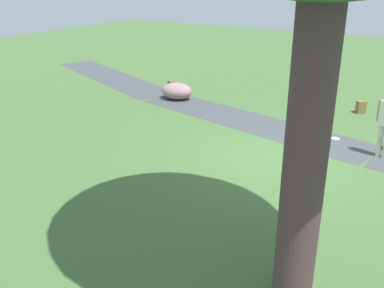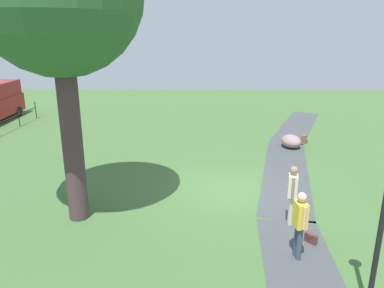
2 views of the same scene
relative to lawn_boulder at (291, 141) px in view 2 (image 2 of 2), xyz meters
name	(u,v)px [view 2 (image 2 of 2)]	position (x,y,z in m)	size (l,w,h in m)	color
ground_plane	(229,191)	(-5.07, 3.27, -0.30)	(48.00, 48.00, 0.00)	#426634
footpath_segment_mid	(286,171)	(-3.18, 0.93, -0.29)	(8.17, 3.35, 0.01)	#414648
footpath_segment_far	(298,125)	(4.43, -1.44, -0.29)	(8.04, 4.56, 0.01)	#414648
lawn_boulder	(291,141)	(0.00, 0.00, 0.00)	(1.24, 1.01, 0.60)	gray
woman_with_handbag	(300,221)	(-8.90, 1.93, 0.67)	(0.52, 0.28, 1.67)	#384661
man_near_boulder	(292,191)	(-7.26, 1.72, 0.69)	(0.51, 0.31, 1.70)	beige
handbag_on_grass	(311,238)	(-8.26, 1.42, -0.16)	(0.38, 0.38, 0.31)	brown
backpack_by_boulder	(304,139)	(0.79, -0.83, -0.11)	(0.34, 0.35, 0.40)	brown
frisbee_on_grass	(301,203)	(-5.97, 1.06, -0.29)	(0.23, 0.23, 0.02)	silver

